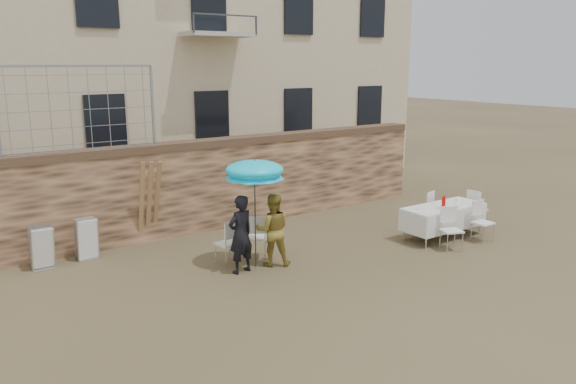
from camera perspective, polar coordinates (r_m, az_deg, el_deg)
ground at (r=10.39m, az=5.18°, el=-10.11°), size 80.00×80.00×0.00m
stone_wall at (r=14.07m, az=-7.85°, el=0.71°), size 13.00×0.50×2.20m
chain_link_fence at (r=12.74m, az=-20.36°, el=7.85°), size 3.20×0.06×1.80m
man_suit at (r=11.06m, az=-4.84°, el=-4.30°), size 0.63×0.47×1.57m
woman_dress at (r=11.44m, az=-1.57°, el=-3.86°), size 0.91×0.85×1.50m
umbrella at (r=11.05m, az=-3.42°, el=1.93°), size 1.21×1.21×2.06m
couple_chair_left at (r=11.61m, az=-6.17°, el=-5.07°), size 0.55×0.55×0.96m
couple_chair_right at (r=11.94m, az=-3.21°, el=-4.50°), size 0.66×0.66×0.96m
banquet_table at (r=13.75m, az=15.54°, el=-1.53°), size 2.10×0.85×0.78m
soda_bottle at (r=13.46m, az=15.53°, el=-1.06°), size 0.09×0.09×0.26m
table_chair_front_left at (r=12.91m, az=16.30°, el=-3.67°), size 0.63×0.63×0.96m
table_chair_front_right at (r=13.76m, az=19.21°, el=-2.86°), size 0.49×0.49×0.96m
table_chair_back at (r=14.46m, az=13.57°, el=-1.73°), size 0.60×0.60×0.96m
table_chair_side at (r=14.94m, az=18.65°, el=-1.58°), size 0.51×0.51×0.96m
chair_stack_left at (r=12.51m, az=-23.91°, el=-4.90°), size 0.46×0.47×0.92m
chair_stack_right at (r=12.69m, az=-19.93°, el=-4.31°), size 0.46×0.40×0.92m
wood_planks at (r=13.08m, az=-13.43°, el=-0.92°), size 0.70×0.20×2.00m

